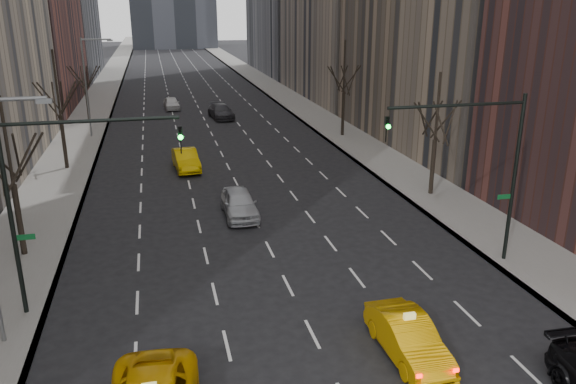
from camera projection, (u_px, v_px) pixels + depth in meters
sidewalk_left at (100, 97)px, 75.77m from camera, size 4.50×320.00×0.15m
sidewalk_right at (277, 91)px, 81.16m from camera, size 4.50×320.00×0.15m
tree_lw_b at (14, 185)px, 26.67m from camera, size 3.36×3.50×7.82m
tree_lw_c at (61, 117)px, 41.34m from camera, size 3.36×3.50×8.74m
tree_lw_d at (86, 90)px, 58.11m from camera, size 3.36×3.50×7.36m
tree_rw_b at (435, 140)px, 35.64m from camera, size 3.36×3.50×7.82m
tree_rw_c at (344, 94)px, 52.16m from camera, size 3.36×3.50×8.74m
traffic_mast_left at (54, 182)px, 21.21m from camera, size 6.69×0.39×8.00m
traffic_mast_right at (485, 154)px, 25.22m from camera, size 6.69×0.39×8.00m
streetlight_far at (89, 77)px, 51.25m from camera, size 2.83×0.22×9.00m
taxi_sedan at (408, 337)px, 19.72m from camera, size 1.67×4.52×1.48m
silver_sedan_ahead at (239, 203)px, 32.95m from camera, size 1.88×4.67×1.59m
far_taxi at (186, 160)px, 42.34m from camera, size 2.03×4.85×1.56m
far_suv_grey at (221, 111)px, 61.76m from camera, size 2.74×5.54×1.55m
far_car_white at (172, 103)px, 67.17m from camera, size 1.96×4.35×1.45m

